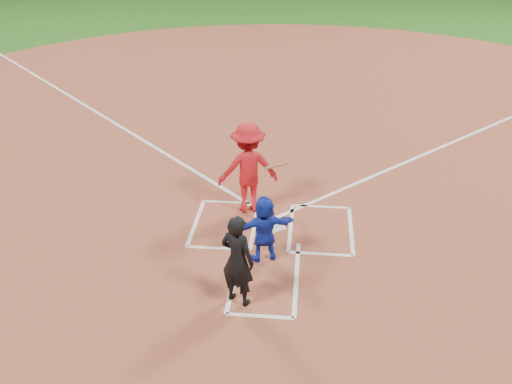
# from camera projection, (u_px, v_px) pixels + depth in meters

# --- Properties ---
(ground) EXTENTS (120.00, 120.00, 0.00)m
(ground) POSITION_uv_depth(u_px,v_px,m) (273.00, 227.00, 11.65)
(ground) COLOR #1E5314
(ground) RESTS_ON ground
(home_plate_dirt) EXTENTS (28.00, 28.00, 0.01)m
(home_plate_dirt) POSITION_uv_depth(u_px,v_px,m) (287.00, 122.00, 16.92)
(home_plate_dirt) COLOR brown
(home_plate_dirt) RESTS_ON ground
(home_plate) EXTENTS (0.60, 0.60, 0.02)m
(home_plate) POSITION_uv_depth(u_px,v_px,m) (273.00, 226.00, 11.64)
(home_plate) COLOR white
(home_plate) RESTS_ON home_plate_dirt
(catcher) EXTENTS (1.25, 0.76, 1.29)m
(catcher) POSITION_uv_depth(u_px,v_px,m) (264.00, 229.00, 10.33)
(catcher) COLOR #162DB8
(catcher) RESTS_ON home_plate_dirt
(umpire) EXTENTS (0.70, 0.60, 1.63)m
(umpire) POSITION_uv_depth(u_px,v_px,m) (237.00, 260.00, 9.15)
(umpire) COLOR black
(umpire) RESTS_ON home_plate_dirt
(chalk_markings) EXTENTS (28.35, 17.32, 0.01)m
(chalk_markings) POSITION_uv_depth(u_px,v_px,m) (286.00, 130.00, 16.29)
(chalk_markings) COLOR white
(chalk_markings) RESTS_ON home_plate_dirt
(batter_at_plate) EXTENTS (1.52, 1.07, 1.95)m
(batter_at_plate) POSITION_uv_depth(u_px,v_px,m) (248.00, 168.00, 11.81)
(batter_at_plate) COLOR red
(batter_at_plate) RESTS_ON home_plate_dirt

